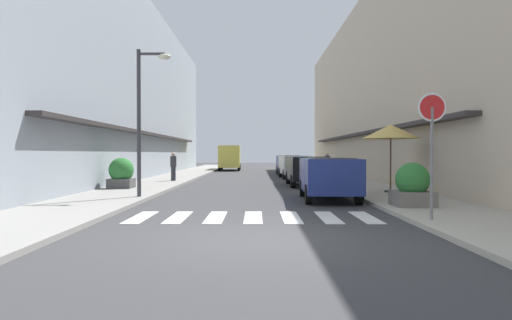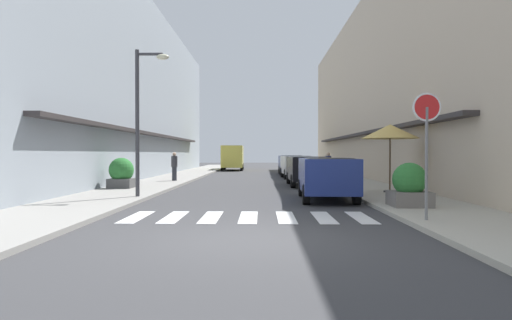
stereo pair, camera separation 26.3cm
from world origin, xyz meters
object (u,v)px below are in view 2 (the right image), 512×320
at_px(delivery_van, 233,156).
at_px(cafe_umbrella, 390,132).
at_px(parked_car_far, 296,164).
at_px(parked_car_distant, 291,162).
at_px(parked_car_near, 327,174).
at_px(parked_car_mid, 307,167).
at_px(pedestrian_walking_near, 174,166).
at_px(pedestrian_walking_far, 328,165).
at_px(round_street_sign, 427,123).
at_px(planter_corner, 410,186).
at_px(planter_midblock, 121,173).
at_px(street_lamp, 143,106).

distance_m(delivery_van, cafe_umbrella, 27.04).
distance_m(parked_car_far, parked_car_distant, 5.73).
bearing_deg(parked_car_near, parked_car_mid, 90.00).
xyz_separation_m(parked_car_far, pedestrian_walking_near, (-7.09, -4.51, 0.02)).
height_order(parked_car_near, pedestrian_walking_far, pedestrian_walking_far).
bearing_deg(parked_car_far, parked_car_distant, 90.00).
bearing_deg(parked_car_near, parked_car_far, 90.00).
height_order(round_street_sign, planter_corner, round_street_sign).
distance_m(round_street_sign, planter_corner, 3.19).
height_order(planter_corner, pedestrian_walking_near, pedestrian_walking_near).
bearing_deg(cafe_umbrella, delivery_van, 106.67).
bearing_deg(parked_car_distant, delivery_van, 121.31).
bearing_deg(planter_corner, delivery_van, 102.89).
height_order(parked_car_far, cafe_umbrella, cafe_umbrella).
xyz_separation_m(parked_car_distant, pedestrian_walking_near, (-7.09, -10.24, 0.02)).
bearing_deg(parked_car_distant, parked_car_near, -90.00).
xyz_separation_m(round_street_sign, planter_midblock, (-9.85, 9.43, -1.57)).
bearing_deg(planter_corner, street_lamp, 161.21).
relative_size(cafe_umbrella, pedestrian_walking_far, 1.69).
xyz_separation_m(parked_car_near, pedestrian_walking_far, (1.67, 10.94, 0.01)).
bearing_deg(parked_car_mid, delivery_van, 103.57).
relative_size(parked_car_distant, pedestrian_walking_far, 2.74).
bearing_deg(street_lamp, parked_car_far, 64.94).
bearing_deg(parked_car_mid, pedestrian_walking_near, 161.87).
height_order(parked_car_mid, cafe_umbrella, cafe_umbrella).
relative_size(round_street_sign, cafe_umbrella, 1.09).
bearing_deg(planter_midblock, street_lamp, -63.09).
xyz_separation_m(round_street_sign, pedestrian_walking_far, (0.20, 16.40, -1.39)).
relative_size(parked_car_far, cafe_umbrella, 1.57).
bearing_deg(round_street_sign, delivery_van, 101.05).
distance_m(parked_car_far, pedestrian_walking_far, 3.31).
bearing_deg(cafe_umbrella, parked_car_distant, 98.78).
bearing_deg(planter_corner, parked_car_far, 96.76).
xyz_separation_m(parked_car_mid, planter_corner, (1.96, -9.73, -0.24)).
height_order(delivery_van, cafe_umbrella, cafe_umbrella).
relative_size(parked_car_near, parked_car_distant, 0.99).
relative_size(parked_car_mid, planter_corner, 3.50).
xyz_separation_m(street_lamp, pedestrian_walking_far, (8.08, 10.85, -2.33)).
bearing_deg(pedestrian_walking_far, cafe_umbrella, 142.12).
relative_size(street_lamp, cafe_umbrella, 1.95).
relative_size(parked_car_mid, pedestrian_walking_near, 2.78).
bearing_deg(parked_car_distant, pedestrian_walking_near, -124.68).
bearing_deg(pedestrian_walking_far, round_street_sign, 134.75).
distance_m(street_lamp, planter_midblock, 5.03).
xyz_separation_m(parked_car_mid, cafe_umbrella, (2.72, -5.05, 1.54)).
bearing_deg(parked_car_near, street_lamp, 179.20).
bearing_deg(pedestrian_walking_near, parked_car_mid, -71.54).
distance_m(parked_car_mid, round_street_sign, 12.59).
distance_m(round_street_sign, pedestrian_walking_far, 16.46).
relative_size(parked_car_near, planter_midblock, 3.23).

